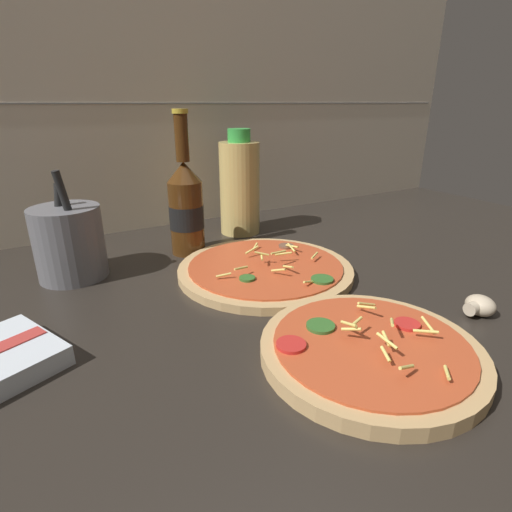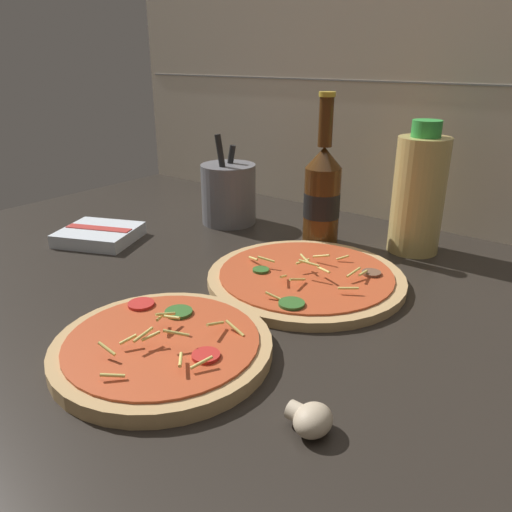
{
  "view_description": "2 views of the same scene",
  "coord_description": "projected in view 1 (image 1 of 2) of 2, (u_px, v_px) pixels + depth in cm",
  "views": [
    {
      "loc": [
        -38.71,
        -45.81,
        30.21
      ],
      "look_at": [
        -9.16,
        4.9,
        7.54
      ],
      "focal_mm": 28.0,
      "sensor_mm": 36.0,
      "label": 1
    },
    {
      "loc": [
        31.24,
        -51.04,
        34.85
      ],
      "look_at": [
        -9.98,
        1.66,
        7.8
      ],
      "focal_mm": 35.0,
      "sensor_mm": 36.0,
      "label": 2
    }
  ],
  "objects": [
    {
      "name": "counter_slab",
      "position": [
        319.0,
        291.0,
        0.66
      ],
      "size": [
        160.0,
        90.0,
        2.5
      ],
      "color": "#28231E",
      "rests_on": "ground"
    },
    {
      "name": "oil_bottle",
      "position": [
        240.0,
        187.0,
        0.88
      ],
      "size": [
        8.78,
        8.78,
        22.57
      ],
      "color": "#D6B766",
      "rests_on": "counter_slab"
    },
    {
      "name": "pizza_near",
      "position": [
        370.0,
        350.0,
        0.46
      ],
      "size": [
        25.39,
        25.39,
        4.58
      ],
      "color": "tan",
      "rests_on": "counter_slab"
    },
    {
      "name": "tile_backsplash",
      "position": [
        202.0,
        103.0,
        0.92
      ],
      "size": [
        160.0,
        1.13,
        60.0
      ],
      "color": "beige",
      "rests_on": "ground"
    },
    {
      "name": "mushroom_left",
      "position": [
        479.0,
        306.0,
        0.55
      ],
      "size": [
        4.3,
        4.1,
        2.87
      ],
      "color": "beige",
      "rests_on": "counter_slab"
    },
    {
      "name": "beer_bottle",
      "position": [
        186.0,
        206.0,
        0.76
      ],
      "size": [
        6.57,
        6.57,
        26.67
      ],
      "color": "#47280F",
      "rests_on": "counter_slab"
    },
    {
      "name": "pizza_far",
      "position": [
        266.0,
        269.0,
        0.69
      ],
      "size": [
        29.94,
        29.94,
        4.48
      ],
      "color": "tan",
      "rests_on": "counter_slab"
    },
    {
      "name": "utensil_crock",
      "position": [
        69.0,
        242.0,
        0.66
      ],
      "size": [
        11.02,
        11.02,
        18.3
      ],
      "color": "slate",
      "rests_on": "counter_slab"
    }
  ]
}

